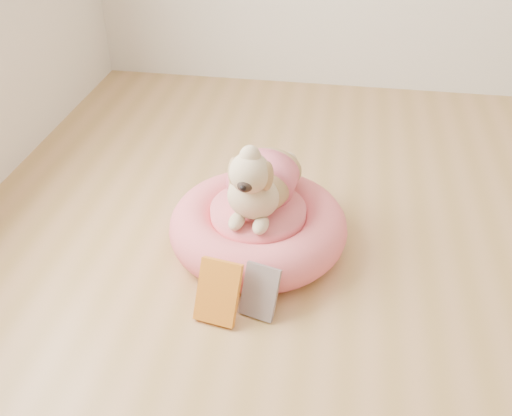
% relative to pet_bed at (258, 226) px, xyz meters
% --- Properties ---
extents(floor, '(4.50, 4.50, 0.00)m').
position_rel_pet_bed_xyz_m(floor, '(0.78, -0.64, -0.08)').
color(floor, '#B08549').
rests_on(floor, ground).
extents(pet_bed, '(0.68, 0.68, 0.17)m').
position_rel_pet_bed_xyz_m(pet_bed, '(0.00, 0.00, 0.00)').
color(pet_bed, '#EC5C6C').
rests_on(pet_bed, floor).
extents(dog, '(0.35, 0.47, 0.32)m').
position_rel_pet_bed_xyz_m(dog, '(0.00, 0.01, 0.25)').
color(dog, brown).
rests_on(dog, pet_bed).
extents(book_yellow, '(0.16, 0.15, 0.20)m').
position_rel_pet_bed_xyz_m(book_yellow, '(-0.07, -0.39, 0.02)').
color(book_yellow, gold).
rests_on(book_yellow, floor).
extents(book_white, '(0.14, 0.12, 0.17)m').
position_rel_pet_bed_xyz_m(book_white, '(0.06, -0.36, 0.00)').
color(book_white, silver).
rests_on(book_white, floor).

